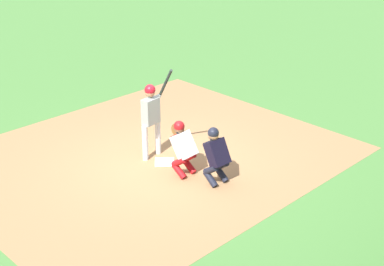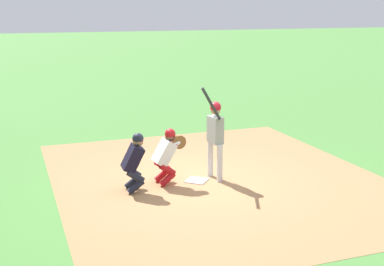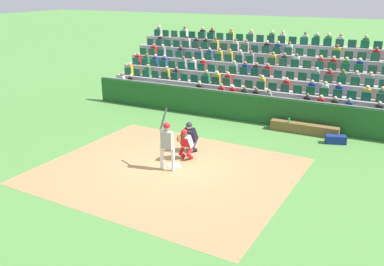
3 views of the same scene
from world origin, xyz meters
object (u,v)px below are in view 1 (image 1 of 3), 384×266
(catcher_crouching, at_px, (183,145))
(home_plate_marker, at_px, (165,162))
(batter_at_plate, at_px, (151,113))
(home_plate_umpire, at_px, (216,153))

(catcher_crouching, bearing_deg, home_plate_marker, 81.29)
(batter_at_plate, xyz_separation_m, home_plate_umpire, (0.05, -1.89, -0.41))
(batter_at_plate, relative_size, catcher_crouching, 1.73)
(home_plate_marker, height_order, batter_at_plate, batter_at_plate)
(batter_at_plate, relative_size, home_plate_umpire, 1.70)
(catcher_crouching, xyz_separation_m, home_plate_umpire, (0.18, -0.79, -0.01))
(batter_at_plate, bearing_deg, home_plate_marker, -94.19)
(home_plate_marker, height_order, catcher_crouching, catcher_crouching)
(home_plate_marker, xyz_separation_m, catcher_crouching, (-0.10, -0.67, 0.69))
(batter_at_plate, distance_m, catcher_crouching, 1.18)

